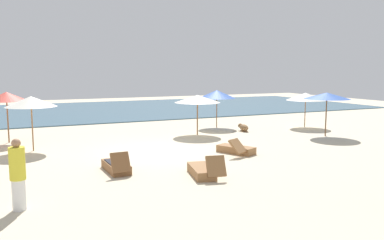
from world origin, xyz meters
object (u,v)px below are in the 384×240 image
object	(u,v)px
lounger_0	(203,171)
lounger_2	(236,149)
umbrella_2	(217,94)
umbrella_4	(197,99)
umbrella_3	(6,97)
umbrella_5	(31,102)
lounger_3	(116,166)
dog	(243,128)
person_2	(18,175)
umbrella_1	(327,96)
umbrella_0	(306,97)

from	to	relation	value
lounger_0	lounger_2	distance (m)	3.59
umbrella_2	umbrella_4	bearing A→B (deg)	-138.50
umbrella_3	umbrella_2	bearing A→B (deg)	1.64
umbrella_5	lounger_2	bearing A→B (deg)	-28.07
lounger_3	dog	size ratio (longest dim) A/B	1.95
umbrella_2	person_2	world-z (taller)	umbrella_2
umbrella_3	person_2	xyz separation A→B (m)	(0.28, -9.55, -1.22)
umbrella_2	lounger_2	distance (m)	7.23
umbrella_3	person_2	distance (m)	9.63
umbrella_1	lounger_0	distance (m)	9.85
umbrella_0	umbrella_5	xyz separation A→B (m)	(-14.44, -0.70, 0.25)
umbrella_1	umbrella_5	bearing A→B (deg)	170.91
umbrella_0	umbrella_5	bearing A→B (deg)	-177.21
umbrella_1	dog	bearing A→B (deg)	134.49
lounger_2	umbrella_0	bearing A→B (deg)	32.22
umbrella_2	person_2	xyz separation A→B (m)	(-10.43, -9.85, -1.03)
umbrella_5	dog	bearing A→B (deg)	4.47
lounger_2	lounger_3	world-z (taller)	lounger_3
dog	umbrella_5	bearing A→B (deg)	-175.53
umbrella_2	umbrella_4	distance (m)	2.75
umbrella_0	person_2	distance (m)	17.03
umbrella_1	dog	world-z (taller)	umbrella_1
umbrella_1	lounger_2	world-z (taller)	umbrella_1
umbrella_5	lounger_3	size ratio (longest dim) A/B	1.34
dog	umbrella_1	bearing A→B (deg)	-45.51
umbrella_0	umbrella_2	distance (m)	5.04
umbrella_5	lounger_0	size ratio (longest dim) A/B	1.28
lounger_3	person_2	size ratio (longest dim) A/B	0.97
umbrella_5	dog	distance (m)	10.62
lounger_0	person_2	size ratio (longest dim) A/B	1.02
umbrella_2	umbrella_0	bearing A→B (deg)	-23.08
umbrella_2	lounger_3	size ratio (longest dim) A/B	1.28
umbrella_3	lounger_3	world-z (taller)	umbrella_3
umbrella_0	umbrella_2	world-z (taller)	umbrella_2
umbrella_1	lounger_3	distance (m)	11.47
umbrella_4	umbrella_2	bearing A→B (deg)	41.50
umbrella_2	dog	world-z (taller)	umbrella_2
umbrella_1	umbrella_4	world-z (taller)	umbrella_1
umbrella_0	person_2	world-z (taller)	umbrella_0
umbrella_3	dog	distance (m)	11.60
umbrella_2	person_2	size ratio (longest dim) A/B	1.24
umbrella_1	person_2	world-z (taller)	umbrella_1
umbrella_2	umbrella_5	bearing A→B (deg)	-164.72
umbrella_5	umbrella_1	bearing A→B (deg)	-9.09
umbrella_1	dog	size ratio (longest dim) A/B	2.61
dog	lounger_3	bearing A→B (deg)	-146.20
umbrella_2	lounger_0	xyz separation A→B (m)	(-5.22, -8.96, -1.71)
umbrella_3	lounger_0	distance (m)	10.43
umbrella_3	umbrella_4	xyz separation A→B (m)	(8.65, -1.52, -0.26)
umbrella_0	lounger_2	world-z (taller)	umbrella_0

